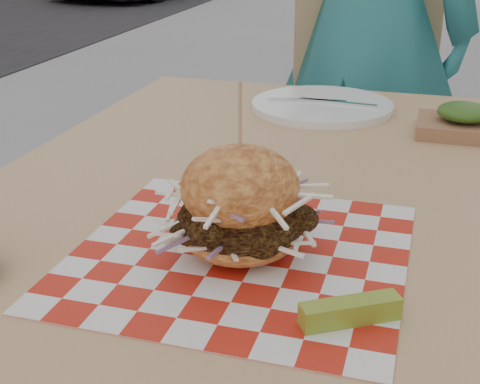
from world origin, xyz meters
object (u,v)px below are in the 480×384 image
at_px(patio_chair, 347,116).
at_px(diner, 368,23).
at_px(sandwich, 240,209).
at_px(patio_table, 266,244).

bearing_deg(patio_chair, diner, -11.91).
xyz_separation_m(diner, patio_chair, (-0.04, -0.00, -0.27)).
relative_size(patio_chair, sandwich, 4.93).
distance_m(patio_table, patio_chair, 1.08).
distance_m(diner, patio_table, 1.09).
bearing_deg(sandwich, diner, 90.27).
bearing_deg(sandwich, patio_chair, 92.09).
xyz_separation_m(patio_chair, sandwich, (0.05, -1.26, 0.25)).
relative_size(patio_table, sandwich, 6.23).
xyz_separation_m(patio_table, patio_chair, (-0.03, 1.08, -0.12)).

